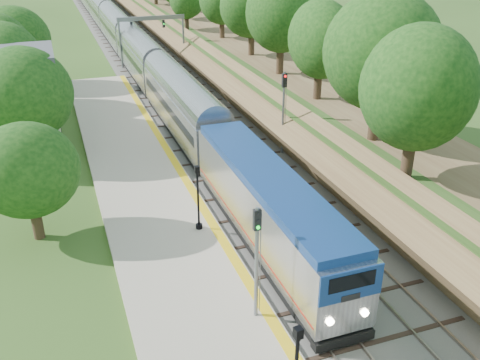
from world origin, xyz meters
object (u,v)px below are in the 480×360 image
object	(u,v)px
signal_platform	(257,252)
signal_gantry	(151,27)
lamppost_far	(198,201)
signal_farside	(284,105)
train	(117,31)
station_building	(1,104)

from	to	relation	value
signal_platform	signal_gantry	bearing A→B (deg)	83.85
lamppost_far	signal_farside	xyz separation A→B (m)	(9.44, 9.49, 1.90)
train	signal_platform	xyz separation A→B (m)	(-2.90, -64.09, 1.60)
station_building	lamppost_far	distance (m)	19.89
signal_gantry	lamppost_far	world-z (taller)	signal_gantry
signal_platform	signal_farside	size ratio (longest dim) A/B	0.86
signal_gantry	lamppost_far	bearing A→B (deg)	-97.81
station_building	signal_farside	size ratio (longest dim) A/B	1.34
station_building	train	world-z (taller)	station_building
lamppost_far	signal_gantry	bearing A→B (deg)	82.19
station_building	lamppost_far	world-z (taller)	station_building
station_building	train	size ratio (longest dim) A/B	0.06
signal_gantry	station_building	bearing A→B (deg)	-123.38
train	lamppost_far	xyz separation A→B (m)	(-3.24, -55.84, -0.04)
signal_gantry	signal_farside	bearing A→B (deg)	-83.38
train	signal_platform	world-z (taller)	signal_platform
signal_gantry	lamppost_far	distance (m)	42.08
station_building	train	bearing A→B (deg)	70.36
train	lamppost_far	distance (m)	55.93
station_building	signal_gantry	size ratio (longest dim) A/B	1.02
signal_farside	station_building	bearing A→B (deg)	160.56
station_building	signal_platform	bearing A→B (deg)	-65.95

